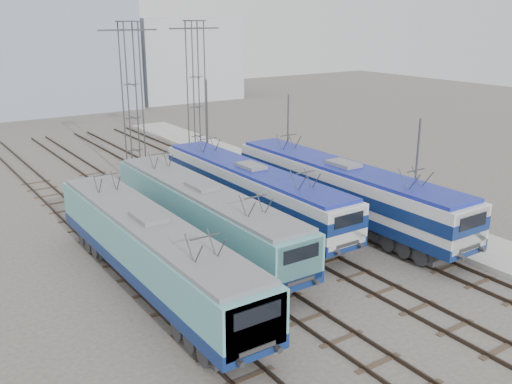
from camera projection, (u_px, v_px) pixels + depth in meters
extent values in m
plane|color=#514C47|center=(320.00, 287.00, 27.21)|extent=(160.00, 160.00, 0.00)
cube|color=#9E9E99|center=(359.00, 203.00, 38.95)|extent=(4.00, 70.00, 0.30)
cube|color=navy|center=(151.00, 264.00, 26.51)|extent=(2.78, 17.55, 0.58)
cube|color=#589BA1|center=(150.00, 241.00, 26.16)|extent=(2.73, 17.55, 1.75)
cube|color=#589BA1|center=(252.00, 323.00, 19.55)|extent=(2.51, 0.68, 1.99)
cube|color=slate|center=(149.00, 221.00, 25.87)|extent=(2.51, 16.85, 0.19)
cube|color=#262628|center=(215.00, 334.00, 22.11)|extent=(2.05, 3.51, 0.66)
cube|color=#262628|center=(108.00, 240.00, 31.35)|extent=(2.05, 3.51, 0.66)
cube|color=navy|center=(203.00, 226.00, 31.41)|extent=(2.73, 17.21, 0.57)
cube|color=#589BA1|center=(203.00, 206.00, 31.07)|extent=(2.68, 17.21, 1.72)
cube|color=#589BA1|center=(296.00, 261.00, 24.58)|extent=(2.46, 0.67, 1.95)
cube|color=slate|center=(202.00, 189.00, 30.78)|extent=(2.46, 16.52, 0.19)
cube|color=#262628|center=(262.00, 275.00, 27.09)|extent=(2.01, 3.44, 0.65)
cube|color=#262628|center=(160.00, 210.00, 36.16)|extent=(2.01, 3.44, 0.65)
cube|color=navy|center=(251.00, 202.00, 35.39)|extent=(2.76, 17.39, 0.58)
cube|color=silver|center=(251.00, 184.00, 35.04)|extent=(2.71, 17.39, 1.74)
cube|color=navy|center=(251.00, 185.00, 35.05)|extent=(2.75, 17.41, 0.68)
cube|color=silver|center=(344.00, 227.00, 28.49)|extent=(2.49, 0.68, 1.97)
cube|color=navy|center=(251.00, 169.00, 34.75)|extent=(2.49, 16.69, 0.19)
cube|color=#262628|center=(310.00, 242.00, 31.02)|extent=(2.03, 3.48, 0.65)
cube|color=#262628|center=(206.00, 190.00, 40.18)|extent=(2.03, 3.48, 0.65)
cube|color=navy|center=(342.00, 202.00, 35.14)|extent=(2.91, 18.37, 0.61)
cube|color=silver|center=(343.00, 183.00, 34.78)|extent=(2.86, 18.37, 1.84)
cube|color=navy|center=(343.00, 184.00, 34.79)|extent=(2.90, 18.39, 0.71)
cube|color=silver|center=(465.00, 229.00, 27.85)|extent=(2.63, 0.71, 2.08)
cube|color=navy|center=(343.00, 167.00, 34.47)|extent=(2.63, 17.64, 0.20)
cube|color=#262628|center=(419.00, 245.00, 30.53)|extent=(2.14, 3.67, 0.69)
cube|color=#262628|center=(282.00, 190.00, 40.21)|extent=(2.14, 3.67, 0.69)
cylinder|color=#3F4247|center=(129.00, 106.00, 42.09)|extent=(0.10, 0.10, 12.00)
cylinder|color=#3F4247|center=(143.00, 105.00, 42.68)|extent=(0.10, 0.10, 12.00)
cylinder|color=#3F4247|center=(123.00, 104.00, 42.96)|extent=(0.10, 0.10, 12.00)
cylinder|color=#3F4247|center=(137.00, 103.00, 43.55)|extent=(0.10, 0.10, 12.00)
cube|color=#3F4247|center=(128.00, 30.00, 41.21)|extent=(4.50, 0.12, 0.12)
cylinder|color=#3F4247|center=(194.00, 96.00, 47.15)|extent=(0.10, 0.10, 12.00)
cylinder|color=#3F4247|center=(205.00, 95.00, 47.74)|extent=(0.10, 0.10, 12.00)
cylinder|color=#3F4247|center=(188.00, 95.00, 48.02)|extent=(0.10, 0.10, 12.00)
cylinder|color=#3F4247|center=(199.00, 94.00, 48.61)|extent=(0.10, 0.10, 12.00)
cube|color=#3F4247|center=(194.00, 28.00, 46.27)|extent=(4.50, 0.12, 0.12)
cylinder|color=#3F4247|center=(415.00, 180.00, 32.36)|extent=(0.12, 0.12, 7.00)
cylinder|color=#3F4247|center=(288.00, 142.00, 41.84)|extent=(0.12, 0.12, 7.00)
cylinder|color=#3F4247|center=(207.00, 119.00, 51.33)|extent=(0.12, 0.12, 7.00)
cube|color=#838FA2|center=(43.00, 42.00, 75.69)|extent=(22.00, 14.00, 18.00)
cube|color=#A3ACB5|center=(179.00, 59.00, 87.29)|extent=(16.00, 12.00, 12.00)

